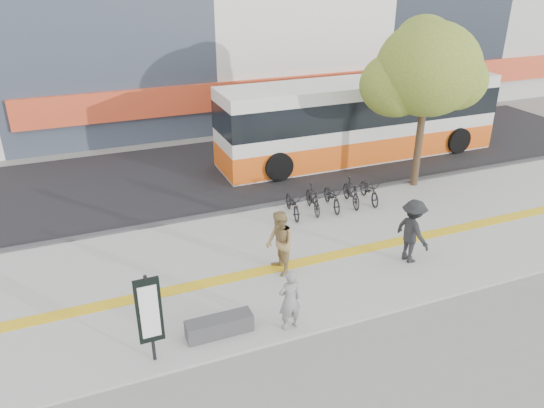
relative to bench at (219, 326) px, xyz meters
name	(u,v)px	position (x,y,z in m)	size (l,w,h in m)	color
ground	(298,287)	(2.60, 1.20, -0.30)	(120.00, 120.00, 0.00)	slate
sidewalk	(277,259)	(2.60, 2.70, -0.27)	(40.00, 7.00, 0.08)	gray
tactile_strip	(284,266)	(2.60, 2.20, -0.22)	(40.00, 0.45, 0.01)	#C29116
street	(209,173)	(2.60, 10.20, -0.28)	(40.00, 8.00, 0.06)	black
curb	(239,211)	(2.60, 6.20, -0.23)	(40.00, 0.25, 0.14)	#343437
bench	(219,326)	(0.00, 0.00, 0.00)	(1.60, 0.45, 0.45)	#343437
signboard	(149,312)	(-1.60, -0.31, 1.06)	(0.55, 0.10, 2.20)	black
street_tree	(425,71)	(9.78, 6.02, 4.21)	(4.40, 3.80, 6.31)	#312316
bus	(360,121)	(9.48, 9.70, 1.35)	(12.77, 3.03, 3.40)	silver
bicycle_row	(332,196)	(5.77, 5.20, 0.23)	(3.92, 1.74, 0.97)	black
seated_woman	(290,300)	(1.63, -0.40, 0.58)	(0.59, 0.38, 1.61)	black
pedestrian_tan	(280,243)	(2.37, 1.96, 0.72)	(0.91, 0.71, 1.88)	olive
pedestrian_dark	(412,231)	(6.20, 1.14, 0.75)	(1.25, 0.72, 1.94)	black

